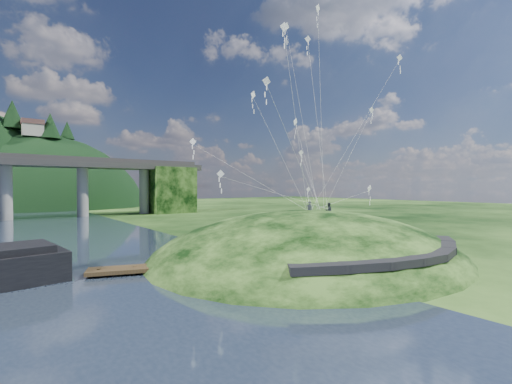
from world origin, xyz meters
TOP-DOWN VIEW (x-y plane):
  - ground at (0.00, 0.00)m, footprint 320.00×320.00m
  - grass_hill at (8.00, 2.00)m, footprint 36.00×32.00m
  - footpath at (7.46, -9.74)m, footprint 22.29×5.84m
  - wooden_dock at (-6.62, 5.12)m, footprint 13.36×6.70m
  - kite_flyers at (10.08, 1.91)m, footprint 2.45×2.30m
  - kite_swarm at (8.36, 3.84)m, footprint 21.04×15.12m

SIDE VIEW (x-z plane):
  - grass_hill at x=8.00m, z-range -8.00..5.00m
  - ground at x=0.00m, z-range 0.00..0.00m
  - wooden_dock at x=-6.62m, z-range -0.06..0.90m
  - footpath at x=7.46m, z-range 1.67..2.50m
  - kite_flyers at x=10.08m, z-range 4.86..6.86m
  - kite_swarm at x=8.36m, z-range 5.86..26.75m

